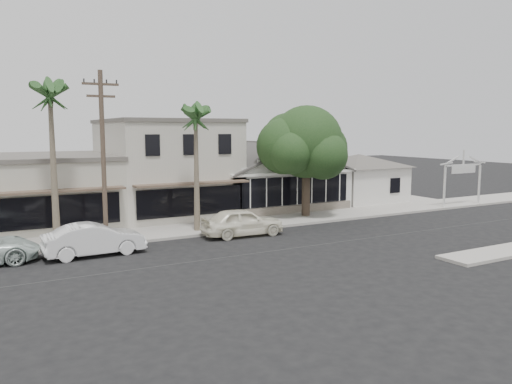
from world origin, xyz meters
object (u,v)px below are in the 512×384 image
car_1 (94,239)px  car_0 (242,222)px  arch_sign (463,167)px  shade_tree (304,144)px  utility_pole (103,154)px

car_1 → car_0: bearing=-87.9°
arch_sign → shade_tree: (-13.56, 2.09, 1.89)m
shade_tree → car_1: bearing=-165.0°
car_0 → arch_sign: bearing=-82.7°
car_0 → shade_tree: shade_tree is taller
utility_pole → shade_tree: bearing=9.0°
arch_sign → car_0: arch_sign is taller
utility_pole → car_0: utility_pole is taller
arch_sign → car_0: size_ratio=0.88×
car_0 → car_1: (-8.30, -0.56, -0.02)m
arch_sign → shade_tree: size_ratio=0.54×
car_0 → shade_tree: bearing=-58.6°
car_1 → shade_tree: size_ratio=0.62×
utility_pole → car_0: bearing=-9.5°
arch_sign → shade_tree: bearing=171.3°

